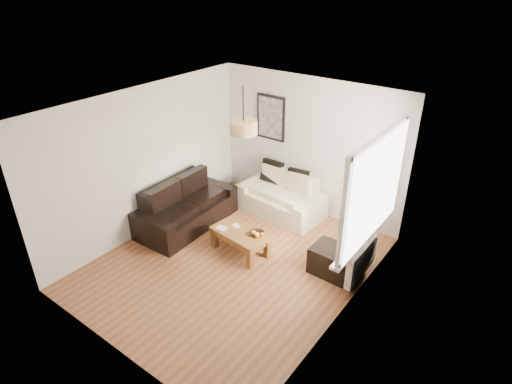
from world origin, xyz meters
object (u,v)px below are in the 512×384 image
Objects in this scene: coffee_table at (241,241)px; ottoman at (336,262)px; sofa_leather at (186,205)px; loveseat_cream at (281,195)px.

ottoman reaches higher than coffee_table.
sofa_leather is at bearing -173.24° from ottoman.
sofa_leather is 2.91m from ottoman.
loveseat_cream is 1.81m from sofa_leather.
coffee_table is (1.32, -0.07, -0.21)m from sofa_leather.
loveseat_cream is 2.06× the size of ottoman.
coffee_table is (0.16, -1.47, -0.20)m from loveseat_cream.
coffee_table is 1.26× the size of ottoman.
ottoman is at bearing -26.72° from loveseat_cream.
sofa_leather is 1.34m from coffee_table.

